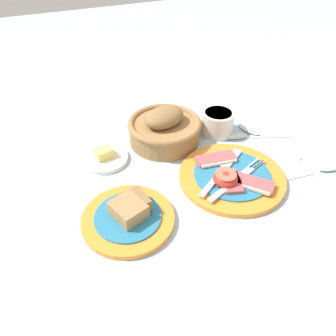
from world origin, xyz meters
name	(u,v)px	position (x,y,z in m)	size (l,w,h in m)	color
ground_plane	(211,185)	(0.00, 0.00, 0.00)	(3.00, 3.00, 0.00)	#A3BCD1
breakfast_plate	(232,177)	(0.05, 0.00, 0.01)	(0.23, 0.23, 0.04)	orange
bread_plate	(129,215)	(-0.19, -0.02, 0.01)	(0.18, 0.18, 0.05)	orange
sugar_cup	(217,122)	(0.11, 0.17, 0.03)	(0.08, 0.08, 0.06)	white
bread_basket	(164,128)	(-0.03, 0.19, 0.04)	(0.18, 0.18, 0.09)	olive
butter_dish	(104,158)	(-0.19, 0.17, 0.01)	(0.11, 0.11, 0.03)	silver
teaspoon_by_saucer	(243,136)	(0.16, 0.13, 0.01)	(0.19, 0.08, 0.01)	silver
teaspoon_near_cup	(257,134)	(0.20, 0.12, 0.01)	(0.07, 0.19, 0.01)	silver
teaspoon_stray	(322,169)	(0.25, -0.06, 0.01)	(0.19, 0.04, 0.01)	silver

